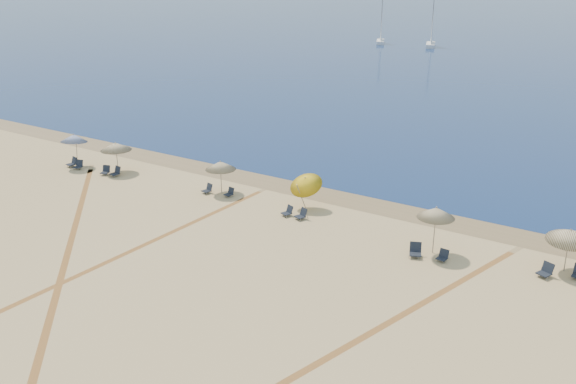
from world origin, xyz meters
name	(u,v)px	position (x,y,z in m)	size (l,w,h in m)	color
wet_sand	(320,193)	(0.00, 24.00, 0.00)	(500.00, 500.00, 0.00)	olive
umbrella_0	(74,138)	(-18.38, 19.08, 2.19)	(1.96, 2.01, 2.57)	gray
umbrella_1	(116,146)	(-14.74, 19.81, 1.93)	(2.23, 2.23, 2.27)	gray
umbrella_2	(221,165)	(-5.61, 20.50, 1.89)	(2.03, 2.03, 2.23)	gray
umbrella_3	(305,182)	(0.57, 21.07, 1.72)	(2.06, 2.06, 2.49)	gray
umbrella_4	(436,213)	(9.53, 19.31, 2.29)	(1.96, 1.96, 2.64)	gray
umbrella_5	(570,235)	(15.77, 20.89, 1.94)	(2.25, 2.29, 2.33)	gray
chair_0	(73,162)	(-18.58, 18.84, 0.31)	(0.70, 0.79, 0.71)	black
chair_1	(79,165)	(-17.73, 18.70, 0.29)	(0.70, 0.77, 0.66)	black
chair_2	(106,171)	(-15.03, 18.88, 0.29)	(0.73, 0.79, 0.66)	black
chair_3	(116,172)	(-14.12, 19.05, 0.31)	(0.69, 0.77, 0.70)	black
chair_4	(208,189)	(-6.29, 19.90, 0.28)	(0.67, 0.73, 0.63)	black
chair_5	(230,193)	(-4.67, 20.18, 0.26)	(0.58, 0.65, 0.59)	black
chair_6	(288,211)	(0.33, 19.48, 0.28)	(0.71, 0.76, 0.63)	black
chair_7	(302,214)	(1.30, 19.49, 0.29)	(0.75, 0.80, 0.65)	black
chair_8	(415,251)	(8.90, 18.43, 0.32)	(0.82, 0.88, 0.73)	black
chair_9	(443,256)	(10.29, 18.70, 0.26)	(0.54, 0.62, 0.59)	black
chair_10	(546,271)	(15.09, 19.76, 0.31)	(0.79, 0.85, 0.70)	black
sailboat_0	(381,30)	(-31.39, 102.64, 2.49)	(3.52, 5.63, 8.23)	white
sailboat_3	(432,32)	(-21.30, 102.88, 2.74)	(3.43, 6.25, 9.05)	white
tire_tracks	(151,283)	(-0.71, 8.90, 0.00)	(54.42, 40.38, 0.00)	tan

